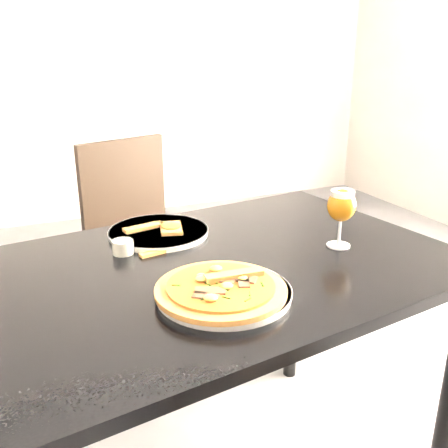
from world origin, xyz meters
name	(u,v)px	position (x,y,z in m)	size (l,w,h in m)	color
dining_table	(218,294)	(0.00, 0.24, 0.66)	(1.30, 0.95, 0.75)	black
chair_far	(142,239)	(0.02, 1.11, 0.50)	(0.53, 0.53, 0.90)	black
plate_main	(224,293)	(-0.06, 0.07, 0.76)	(0.29, 0.29, 0.02)	silver
pizza	(221,288)	(-0.07, 0.06, 0.77)	(0.28, 0.28, 0.03)	olive
plate_second	(159,232)	(-0.08, 0.48, 0.76)	(0.28, 0.28, 0.02)	silver
crust_scraps	(162,228)	(-0.07, 0.48, 0.77)	(0.17, 0.12, 0.01)	olive
loose_crust	(158,252)	(-0.12, 0.35, 0.75)	(0.10, 0.02, 0.01)	olive
sauce_cup	(123,246)	(-0.20, 0.39, 0.77)	(0.05, 0.05, 0.04)	#B4B5A3
beer_glass	(342,206)	(0.34, 0.20, 0.86)	(0.08, 0.08, 0.16)	#B1B5BA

